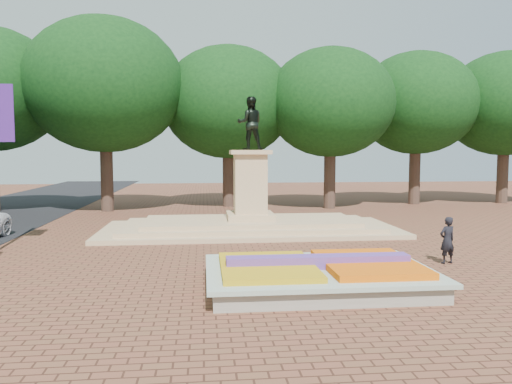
% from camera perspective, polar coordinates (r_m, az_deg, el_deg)
% --- Properties ---
extents(ground, '(90.00, 90.00, 0.00)m').
position_cam_1_polar(ground, '(16.21, 1.99, -9.04)').
color(ground, brown).
rests_on(ground, ground).
extents(flower_bed, '(6.30, 4.30, 0.91)m').
position_cam_1_polar(flower_bed, '(14.39, 7.22, -9.29)').
color(flower_bed, gray).
rests_on(flower_bed, ground).
extents(monument, '(14.00, 6.00, 6.40)m').
position_cam_1_polar(monument, '(23.88, -0.67, -2.44)').
color(monument, tan).
rests_on(monument, ground).
extents(tree_row_back, '(44.80, 8.80, 10.43)m').
position_cam_1_polar(tree_row_back, '(34.01, 1.70, 9.45)').
color(tree_row_back, '#34241C').
rests_on(tree_row_back, ground).
extents(pedestrian, '(0.67, 0.52, 1.62)m').
position_cam_1_polar(pedestrian, '(18.33, 21.02, -5.17)').
color(pedestrian, black).
rests_on(pedestrian, ground).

